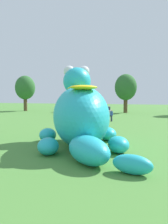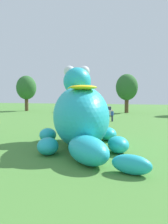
# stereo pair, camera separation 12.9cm
# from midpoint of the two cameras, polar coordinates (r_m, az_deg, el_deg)

# --- Properties ---
(ground_plane) EXTENTS (160.00, 160.00, 0.00)m
(ground_plane) POSITION_cam_midpoint_polar(r_m,az_deg,el_deg) (18.57, 1.72, -8.30)
(ground_plane) COLOR #4C8438
(giant_inflatable_creature) EXTENTS (9.63, 11.43, 6.55)m
(giant_inflatable_creature) POSITION_cam_midpoint_polar(r_m,az_deg,el_deg) (18.69, -0.91, -0.79)
(giant_inflatable_creature) COLOR #23B2C6
(giant_inflatable_creature) RESTS_ON ground
(car_yellow) EXTENTS (2.22, 4.24, 1.72)m
(car_yellow) POSITION_cam_midpoint_polar(r_m,az_deg,el_deg) (48.45, -4.05, 0.44)
(car_yellow) COLOR yellow
(car_yellow) RESTS_ON ground
(car_black) EXTENTS (2.30, 4.27, 1.72)m
(car_black) POSITION_cam_midpoint_polar(r_m,az_deg,el_deg) (47.14, 0.54, 0.34)
(car_black) COLOR black
(car_black) RESTS_ON ground
(car_silver) EXTENTS (2.46, 4.33, 1.72)m
(car_silver) POSITION_cam_midpoint_polar(r_m,az_deg,el_deg) (45.67, 5.03, 0.20)
(car_silver) COLOR #B7BABF
(car_silver) RESTS_ON ground
(tree_far_left) EXTENTS (4.70, 4.70, 8.35)m
(tree_far_left) POSITION_cam_midpoint_polar(r_m,az_deg,el_deg) (60.45, -13.48, 5.43)
(tree_far_left) COLOR brown
(tree_far_left) RESTS_ON ground
(tree_left) EXTENTS (3.37, 3.37, 5.99)m
(tree_left) POSITION_cam_midpoint_polar(r_m,az_deg,el_deg) (56.82, -1.16, 4.08)
(tree_left) COLOR brown
(tree_left) RESTS_ON ground
(tree_mid_left) EXTENTS (4.65, 4.65, 8.25)m
(tree_mid_left) POSITION_cam_midpoint_polar(r_m,az_deg,el_deg) (53.52, 9.53, 5.60)
(tree_mid_left) COLOR brown
(tree_mid_left) RESTS_ON ground
(spectator_mid_field) EXTENTS (0.38, 0.26, 1.71)m
(spectator_mid_field) POSITION_cam_midpoint_polar(r_m,az_deg,el_deg) (36.38, 6.25, -0.83)
(spectator_mid_field) COLOR #2D334C
(spectator_mid_field) RESTS_ON ground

